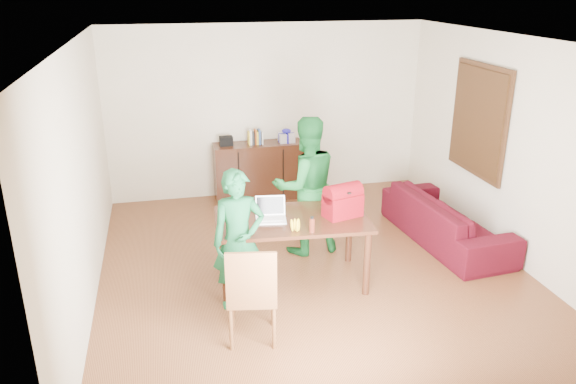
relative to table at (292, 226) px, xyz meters
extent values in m
cube|color=#4A2412|center=(0.31, 0.24, -0.75)|extent=(5.00, 5.50, 0.10)
cube|color=white|center=(0.31, 0.24, 2.05)|extent=(5.00, 5.50, 0.10)
cube|color=beige|center=(0.31, 3.04, 0.65)|extent=(5.00, 0.10, 2.70)
cube|color=beige|center=(0.31, -2.56, 0.65)|extent=(5.00, 0.10, 2.70)
cube|color=beige|center=(-2.24, 0.24, 0.65)|extent=(0.10, 5.50, 2.70)
cube|color=beige|center=(2.86, 0.24, 0.65)|extent=(0.10, 5.50, 2.70)
cube|color=#3F2614|center=(2.77, 0.94, 0.85)|extent=(0.04, 1.28, 1.48)
cube|color=#4B3316|center=(2.74, 0.94, 0.85)|extent=(0.01, 1.18, 1.36)
cube|color=#32170E|center=(0.11, 2.75, -0.25)|extent=(1.40, 0.45, 0.90)
cube|color=black|center=(-0.39, 2.75, 0.27)|extent=(0.20, 0.14, 0.14)
cube|color=#B8B8C2|center=(0.56, 2.75, 0.27)|extent=(0.24, 0.22, 0.14)
ellipsoid|color=#1F19A4|center=(0.56, 2.75, 0.38)|extent=(0.14, 0.14, 0.07)
cube|color=#32170E|center=(0.00, 0.00, 0.08)|extent=(1.78, 1.09, 0.04)
cylinder|color=#32170E|center=(-0.80, -0.34, -0.32)|extent=(0.07, 0.07, 0.76)
cylinder|color=#32170E|center=(0.74, -0.46, -0.32)|extent=(0.07, 0.07, 0.76)
cylinder|color=#32170E|center=(-0.74, 0.46, -0.32)|extent=(0.07, 0.07, 0.76)
cylinder|color=#32170E|center=(0.80, 0.34, -0.32)|extent=(0.07, 0.07, 0.76)
cube|color=brown|center=(-0.62, -0.99, -0.22)|extent=(0.54, 0.52, 0.05)
cube|color=brown|center=(-0.66, -1.18, 0.07)|extent=(0.47, 0.11, 0.53)
imported|color=#13572E|center=(-0.65, -0.36, 0.06)|extent=(0.58, 0.40, 1.52)
imported|color=#156126|center=(0.36, 0.76, 0.19)|extent=(0.93, 0.77, 1.77)
cube|color=white|center=(-0.24, -0.02, 0.11)|extent=(0.36, 0.28, 0.02)
cube|color=black|center=(-0.24, -0.02, 0.23)|extent=(0.34, 0.13, 0.21)
cylinder|color=#521E12|center=(0.12, -0.41, 0.19)|extent=(0.07, 0.07, 0.18)
cube|color=maroon|center=(0.57, -0.07, 0.25)|extent=(0.46, 0.34, 0.30)
imported|color=#3D080F|center=(2.26, 0.61, -0.39)|extent=(1.01, 2.18, 0.62)
camera|label=1|loc=(-1.33, -5.60, 2.59)|focal=35.00mm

